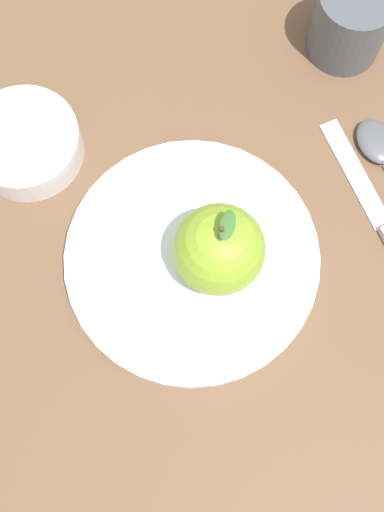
# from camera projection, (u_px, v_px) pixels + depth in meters

# --- Properties ---
(ground_plane) EXTENTS (2.40, 2.40, 0.00)m
(ground_plane) POSITION_uv_depth(u_px,v_px,m) (221.00, 263.00, 0.57)
(ground_plane) COLOR brown
(dinner_plate) EXTENTS (0.22, 0.22, 0.02)m
(dinner_plate) POSITION_uv_depth(u_px,v_px,m) (192.00, 259.00, 0.56)
(dinner_plate) COLOR white
(dinner_plate) RESTS_ON ground_plane
(apple) EXTENTS (0.08, 0.08, 0.09)m
(apple) POSITION_uv_depth(u_px,v_px,m) (219.00, 250.00, 0.52)
(apple) COLOR #8CB22D
(apple) RESTS_ON dinner_plate
(side_bowl) EXTENTS (0.10, 0.10, 0.03)m
(side_bowl) POSITION_uv_depth(u_px,v_px,m) (25.00, 142.00, 0.58)
(side_bowl) COLOR white
(side_bowl) RESTS_ON ground_plane
(cup) EXTENTS (0.07, 0.07, 0.07)m
(cup) POSITION_uv_depth(u_px,v_px,m) (351.00, 20.00, 0.60)
(cup) COLOR #4C5156
(cup) RESTS_ON ground_plane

